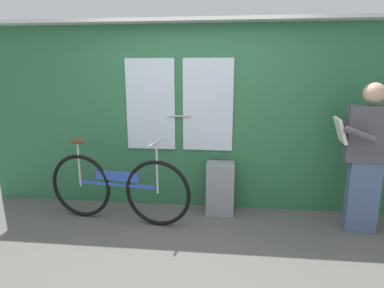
% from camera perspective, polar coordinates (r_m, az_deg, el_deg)
% --- Properties ---
extents(ground_plane, '(6.37, 4.01, 0.04)m').
position_cam_1_polar(ground_plane, '(3.24, -1.58, -19.19)').
color(ground_plane, '#56544F').
extents(train_door_wall, '(5.37, 0.28, 2.27)m').
position_cam_1_polar(train_door_wall, '(3.97, 0.57, 5.38)').
color(train_door_wall, '#2D6B42').
rests_on(train_door_wall, ground_plane).
extents(bicycle_near_door, '(1.70, 0.44, 0.97)m').
position_cam_1_polar(bicycle_near_door, '(3.80, -13.01, -7.49)').
color(bicycle_near_door, black).
rests_on(bicycle_near_door, ground_plane).
extents(passenger_reading_newspaper, '(0.58, 0.50, 1.58)m').
position_cam_1_polar(passenger_reading_newspaper, '(3.81, 28.24, -1.82)').
color(passenger_reading_newspaper, slate).
rests_on(passenger_reading_newspaper, ground_plane).
extents(trash_bin_by_wall, '(0.33, 0.28, 0.62)m').
position_cam_1_polar(trash_bin_by_wall, '(3.95, 4.96, -7.75)').
color(trash_bin_by_wall, gray).
rests_on(trash_bin_by_wall, ground_plane).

